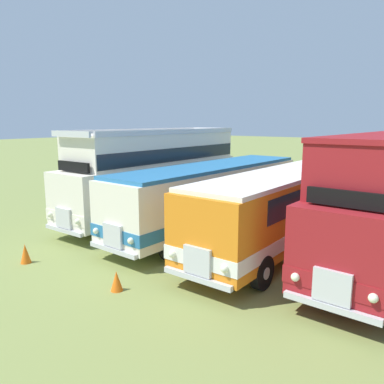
{
  "coord_description": "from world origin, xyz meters",
  "views": [
    {
      "loc": [
        3.89,
        -13.93,
        4.9
      ],
      "look_at": [
        -6.36,
        -0.15,
        1.68
      ],
      "focal_mm": 35.42,
      "sensor_mm": 36.0,
      "label": 1
    }
  ],
  "objects_px": {
    "bus_second_in_row": "(213,192)",
    "bus_third_in_row": "(286,203)",
    "cone_far_end": "(117,281)",
    "cone_mid_row": "(25,254)",
    "bus_first_in_row": "(158,172)"
  },
  "relations": [
    {
      "from": "bus_second_in_row",
      "to": "bus_third_in_row",
      "type": "distance_m",
      "value": 3.58
    },
    {
      "from": "bus_third_in_row",
      "to": "cone_far_end",
      "type": "xyz_separation_m",
      "value": [
        -2.3,
        -6.76,
        -1.46
      ]
    },
    {
      "from": "cone_mid_row",
      "to": "cone_far_end",
      "type": "relative_size",
      "value": 1.14
    },
    {
      "from": "bus_second_in_row",
      "to": "cone_mid_row",
      "type": "distance_m",
      "value": 8.09
    },
    {
      "from": "bus_second_in_row",
      "to": "cone_far_end",
      "type": "distance_m",
      "value": 7.27
    },
    {
      "from": "cone_mid_row",
      "to": "bus_third_in_row",
      "type": "bearing_deg",
      "value": 47.63
    },
    {
      "from": "bus_first_in_row",
      "to": "bus_third_in_row",
      "type": "distance_m",
      "value": 7.2
    },
    {
      "from": "bus_first_in_row",
      "to": "cone_mid_row",
      "type": "xyz_separation_m",
      "value": [
        0.63,
        -7.68,
        -2.02
      ]
    },
    {
      "from": "cone_mid_row",
      "to": "bus_first_in_row",
      "type": "bearing_deg",
      "value": 94.68
    },
    {
      "from": "bus_first_in_row",
      "to": "bus_third_in_row",
      "type": "relative_size",
      "value": 0.97
    },
    {
      "from": "bus_first_in_row",
      "to": "cone_far_end",
      "type": "distance_m",
      "value": 9.0
    },
    {
      "from": "bus_second_in_row",
      "to": "cone_far_end",
      "type": "relative_size",
      "value": 19.43
    },
    {
      "from": "bus_first_in_row",
      "to": "cone_far_end",
      "type": "relative_size",
      "value": 18.58
    },
    {
      "from": "cone_mid_row",
      "to": "bus_second_in_row",
      "type": "bearing_deg",
      "value": 68.29
    },
    {
      "from": "bus_second_in_row",
      "to": "cone_far_end",
      "type": "bearing_deg",
      "value": -79.69
    }
  ]
}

